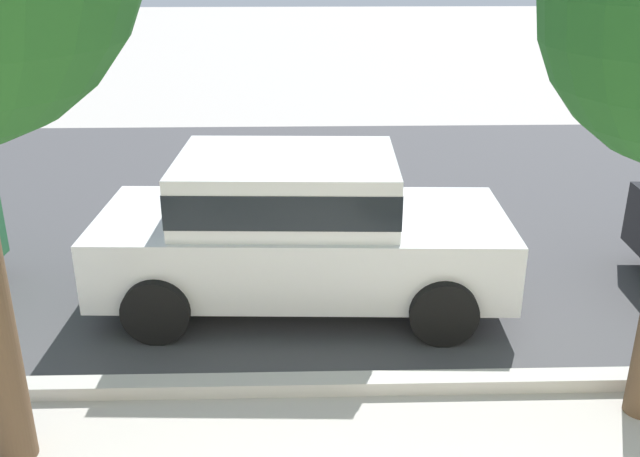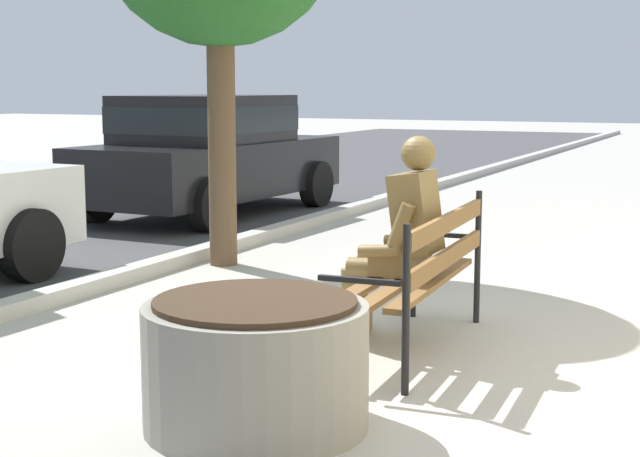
# 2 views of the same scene
# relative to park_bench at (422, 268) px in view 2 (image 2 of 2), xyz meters

# --- Properties ---
(ground_plane) EXTENTS (80.00, 80.00, 0.00)m
(ground_plane) POSITION_rel_park_bench_xyz_m (-0.11, 0.15, -0.54)
(ground_plane) COLOR #ADA8A0
(curb_stone) EXTENTS (60.00, 0.20, 0.12)m
(curb_stone) POSITION_rel_park_bench_xyz_m (-0.11, 3.05, -0.48)
(curb_stone) COLOR #B2AFA8
(curb_stone) RESTS_ON ground
(park_bench) EXTENTS (1.83, 0.63, 0.95)m
(park_bench) POSITION_rel_park_bench_xyz_m (0.00, 0.00, 0.00)
(park_bench) COLOR brown
(park_bench) RESTS_ON ground
(bronze_statue_seated) EXTENTS (0.63, 0.76, 1.37)m
(bronze_statue_seated) POSITION_rel_park_bench_xyz_m (0.08, 0.21, 0.12)
(bronze_statue_seated) COLOR brown
(bronze_statue_seated) RESTS_ON ground
(concrete_planter) EXTENTS (1.12, 1.12, 0.65)m
(concrete_planter) POSITION_rel_park_bench_xyz_m (-1.64, 0.29, -0.22)
(concrete_planter) COLOR gray
(concrete_planter) RESTS_ON ground
(parked_car_black) EXTENTS (4.16, 2.05, 1.56)m
(parked_car_black) POSITION_rel_park_bench_xyz_m (5.08, 4.69, 0.30)
(parked_car_black) COLOR black
(parked_car_black) RESTS_ON ground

